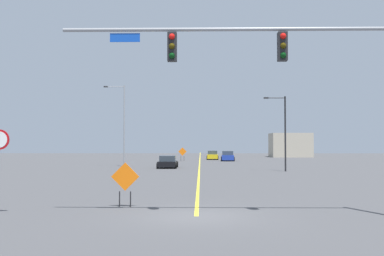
# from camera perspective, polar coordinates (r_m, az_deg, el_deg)

# --- Properties ---
(ground) EXTENTS (214.49, 214.49, 0.00)m
(ground) POSITION_cam_1_polar(r_m,az_deg,el_deg) (16.74, 0.54, -10.97)
(ground) COLOR #444447
(road_centre_stripe) EXTENTS (0.16, 119.16, 0.01)m
(road_centre_stripe) POSITION_cam_1_polar(r_m,az_deg,el_deg) (76.16, 0.99, -3.93)
(road_centre_stripe) COLOR yellow
(road_centre_stripe) RESTS_ON ground
(traffic_signal_assembly) EXTENTS (12.15, 0.44, 7.28)m
(traffic_signal_assembly) POSITION_cam_1_polar(r_m,az_deg,el_deg) (17.04, 11.43, 7.66)
(traffic_signal_assembly) COLOR gray
(traffic_signal_assembly) RESTS_ON ground
(street_lamp_near_right) EXTENTS (2.45, 0.24, 9.31)m
(street_lamp_near_right) POSITION_cam_1_polar(r_m,az_deg,el_deg) (52.78, -8.65, 0.79)
(street_lamp_near_right) COLOR gray
(street_lamp_near_right) RESTS_ON ground
(street_lamp_mid_left) EXTENTS (2.10, 0.24, 7.12)m
(street_lamp_mid_left) POSITION_cam_1_polar(r_m,az_deg,el_deg) (44.17, 11.34, -0.15)
(street_lamp_mid_left) COLOR black
(street_lamp_mid_left) RESTS_ON ground
(construction_sign_right_shoulder) EXTENTS (1.17, 0.05, 1.84)m
(construction_sign_right_shoulder) POSITION_cam_1_polar(r_m,az_deg,el_deg) (19.26, -8.35, -6.32)
(construction_sign_right_shoulder) COLOR orange
(construction_sign_right_shoulder) RESTS_ON ground
(construction_sign_right_lane) EXTENTS (1.24, 0.27, 2.04)m
(construction_sign_right_lane) POSITION_cam_1_polar(r_m,az_deg,el_deg) (69.48, -1.20, -3.05)
(construction_sign_right_lane) COLOR orange
(construction_sign_right_lane) RESTS_ON ground
(car_yellow_mid) EXTENTS (2.03, 4.47, 1.46)m
(car_yellow_mid) POSITION_cam_1_polar(r_m,az_deg,el_deg) (75.64, 2.58, -3.42)
(car_yellow_mid) COLOR gold
(car_yellow_mid) RESTS_ON ground
(car_black_distant) EXTENTS (2.11, 4.15, 1.32)m
(car_black_distant) POSITION_cam_1_polar(r_m,az_deg,el_deg) (49.45, -3.05, -4.29)
(car_black_distant) COLOR black
(car_black_distant) RESTS_ON ground
(car_blue_approaching) EXTENTS (2.16, 3.98, 1.51)m
(car_blue_approaching) POSITION_cam_1_polar(r_m,az_deg,el_deg) (69.46, 4.48, -3.53)
(car_blue_approaching) COLOR #1E389E
(car_blue_approaching) RESTS_ON ground
(roadside_building_east) EXTENTS (7.65, 6.30, 4.66)m
(roadside_building_east) POSITION_cam_1_polar(r_m,az_deg,el_deg) (91.46, 12.17, -2.10)
(roadside_building_east) COLOR #B2A893
(roadside_building_east) RESTS_ON ground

